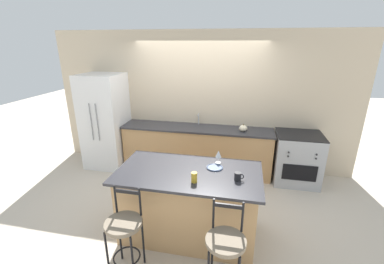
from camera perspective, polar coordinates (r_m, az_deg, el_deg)
The scene contains 14 objects.
ground_plane at distance 5.03m, azimuth 0.23°, elevation -10.06°, with size 18.00×18.00×0.00m, color beige.
wall_back at distance 5.14m, azimuth 1.70°, elevation 6.74°, with size 6.00×0.07×2.70m.
back_counter at distance 5.14m, azimuth 1.02°, elevation -3.72°, with size 2.93×0.63×0.91m.
sink_faucet at distance 5.11m, azimuth 1.45°, elevation 3.20°, with size 0.02×0.13×0.22m.
kitchen_island at distance 3.51m, azimuth -0.73°, elevation -15.44°, with size 1.82×0.98×0.93m.
refrigerator at distance 5.52m, azimuth -18.66°, elevation 2.30°, with size 0.79×0.79×1.90m.
oven_range at distance 5.10m, azimuth 22.27°, elevation -5.38°, with size 0.79×0.72×0.93m.
bar_stool_near at distance 3.06m, azimuth -14.78°, elevation -20.47°, with size 0.40×0.40×1.01m.
bar_stool_far at distance 2.80m, azimuth 7.44°, elevation -24.34°, with size 0.40×0.40×1.01m.
dinner_plate at distance 3.36m, azimuth 5.05°, elevation -7.84°, with size 0.21×0.21×0.02m.
wine_glass at distance 3.45m, azimuth 5.90°, elevation -4.94°, with size 0.08×0.08×0.18m.
coffee_mug at distance 3.10m, azimuth 10.17°, elevation -9.67°, with size 0.11×0.08×0.10m.
tumbler_cup at distance 3.01m, azimuth 0.49°, elevation -10.05°, with size 0.07×0.07×0.12m.
pumpkin_decoration at distance 4.83m, azimuth 11.30°, elevation 0.84°, with size 0.15×0.15×0.14m.
Camera 1 is at (0.88, -4.30, 2.48)m, focal length 24.00 mm.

